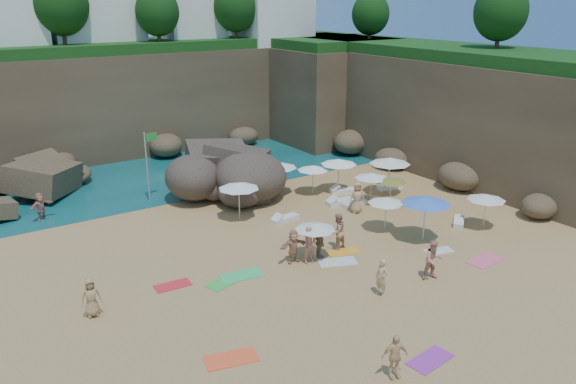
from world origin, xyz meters
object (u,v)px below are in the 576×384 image
parasol_0 (239,186)px  parasol_2 (279,165)px  person_stand_1 (337,232)px  person_stand_2 (252,181)px  rock_outcrop (212,206)px  lounger_0 (285,219)px  person_stand_3 (320,242)px  parasol_1 (240,173)px  person_stand_6 (381,278)px  flag_pole (149,157)px  person_stand_5 (41,206)px  person_stand_4 (357,198)px

parasol_0 → parasol_2: parasol_0 is taller
person_stand_1 → person_stand_2: 10.20m
parasol_2 → person_stand_2: 2.24m
rock_outcrop → parasol_2: bearing=-4.6°
lounger_0 → rock_outcrop: bearing=110.2°
lounger_0 → person_stand_1: bearing=-96.2°
parasol_0 → person_stand_3: 6.81m
parasol_1 → person_stand_6: size_ratio=1.16×
flag_pole → person_stand_5: (-6.42, 0.42, -2.01)m
parasol_0 → parasol_1: bearing=59.6°
flag_pole → parasol_2: 8.13m
flag_pole → person_stand_1: bearing=-66.9°
rock_outcrop → person_stand_1: (2.51, -9.07, 0.95)m
parasol_0 → person_stand_6: bearing=-86.3°
person_stand_1 → person_stand_3: 1.40m
rock_outcrop → person_stand_3: size_ratio=5.03×
rock_outcrop → person_stand_1: 9.46m
rock_outcrop → parasol_1: parasol_1 is taller
flag_pole → parasol_0: flag_pole is taller
flag_pole → person_stand_2: 6.77m
person_stand_3 → rock_outcrop: bearing=21.6°
parasol_2 → person_stand_3: size_ratio=1.39×
rock_outcrop → lounger_0: (2.38, -4.48, 0.13)m
person_stand_1 → person_stand_2: person_stand_1 is taller
flag_pole → person_stand_2: flag_pole is taller
person_stand_5 → person_stand_6: bearing=-84.9°
flag_pole → person_stand_1: size_ratio=2.32×
parasol_2 → person_stand_1: (-2.13, -8.69, -1.03)m
parasol_1 → person_stand_6: 14.14m
flag_pole → person_stand_4: flag_pole is taller
rock_outcrop → person_stand_5: rock_outcrop is taller
person_stand_1 → person_stand_4: bearing=-146.9°
person_stand_1 → flag_pole: bearing=-72.9°
person_stand_5 → person_stand_4: bearing=-55.7°
flag_pole → lounger_0: flag_pole is taller
person_stand_6 → person_stand_4: bearing=143.7°
flag_pole → parasol_2: (7.31, -3.47, -0.83)m
parasol_0 → person_stand_1: 6.76m
flag_pole → person_stand_6: size_ratio=2.60×
person_stand_2 → person_stand_3: person_stand_3 is taller
flag_pole → person_stand_6: bearing=-77.4°
person_stand_2 → person_stand_3: (-2.30, -10.48, 0.07)m
rock_outcrop → person_stand_6: 13.89m
parasol_0 → rock_outcrop: bearing=98.1°
parasol_2 → person_stand_6: 13.95m
parasol_2 → parasol_0: bearing=-150.9°
parasol_2 → lounger_0: size_ratio=1.32×
person_stand_5 → rock_outcrop: bearing=-46.5°
lounger_0 → person_stand_3: size_ratio=1.05×
person_stand_6 → parasol_1: bearing=173.8°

